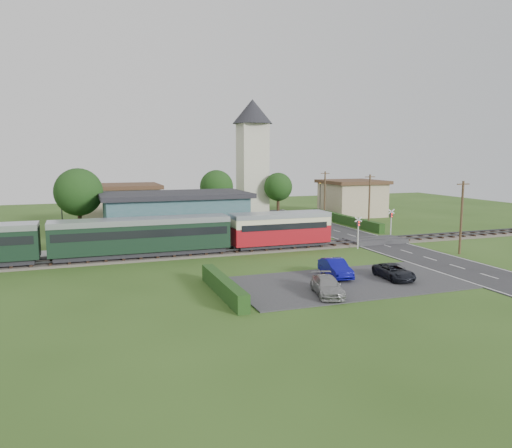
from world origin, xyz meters
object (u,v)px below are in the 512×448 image
object	(u,v)px
house_west	(119,205)
pedestrian_near	(265,233)
pedestrian_far	(135,239)
crossing_signal_far	(391,219)
station_building	(175,216)
crossing_signal_near	(358,228)
car_on_road	(313,219)
car_park_dark	(394,272)
house_east	(352,198)
car_park_blue	(335,268)
equipment_hut	(103,236)
car_park_silver	(327,286)
church_tower	(252,149)
train	(105,237)

from	to	relation	value
house_west	pedestrian_near	distance (m)	24.31
pedestrian_far	crossing_signal_far	bearing A→B (deg)	-88.14
station_building	crossing_signal_near	xyz separation A→B (m)	(16.40, -11.40, -0.55)
car_on_road	car_park_dark	world-z (taller)	car_park_dark
crossing_signal_far	car_park_dark	distance (m)	20.16
house_east	crossing_signal_near	size ratio (longest dim) A/B	2.69
crossing_signal_near	car_park_blue	size ratio (longest dim) A/B	0.79
house_east	crossing_signal_far	bearing A→B (deg)	-108.08
house_east	crossing_signal_near	xyz separation A→B (m)	(-13.60, -24.41, -0.66)
equipment_hut	house_east	bearing A→B (deg)	26.32
car_on_road	car_park_blue	bearing A→B (deg)	144.98
car_park_silver	pedestrian_far	world-z (taller)	pedestrian_far
house_west	pedestrian_near	world-z (taller)	house_west
crossing_signal_near	station_building	bearing A→B (deg)	145.19
crossing_signal_far	pedestrian_near	size ratio (longest dim) A/B	1.98
car_on_road	car_park_dark	bearing A→B (deg)	153.05
car_park_blue	car_park_dark	size ratio (longest dim) A/B	1.04
station_building	car_on_road	distance (m)	21.71
equipment_hut	car_park_silver	distance (m)	23.94
church_tower	crossing_signal_near	world-z (taller)	church_tower
pedestrian_far	car_park_dark	bearing A→B (deg)	-131.73
car_park_silver	car_park_dark	size ratio (longest dim) A/B	1.05
station_building	house_east	bearing A→B (deg)	23.44
pedestrian_near	pedestrian_far	distance (m)	13.34
equipment_hut	train	distance (m)	3.23
crossing_signal_near	crossing_signal_far	distance (m)	8.65
equipment_hut	car_park_blue	size ratio (longest dim) A/B	0.61
house_west	crossing_signal_far	bearing A→B (deg)	-35.77
crossing_signal_near	crossing_signal_far	size ratio (longest dim) A/B	1.00
station_building	car_park_blue	size ratio (longest dim) A/B	3.84
station_building	car_park_blue	world-z (taller)	station_building
house_east	pedestrian_near	xyz separation A→B (m)	(-21.69, -19.28, -1.52)
car_park_blue	car_park_silver	bearing A→B (deg)	-117.97
car_on_road	pedestrian_near	world-z (taller)	pedestrian_near
pedestrian_near	car_park_blue	bearing A→B (deg)	88.10
crossing_signal_far	car_park_dark	size ratio (longest dim) A/B	0.82
pedestrian_near	church_tower	bearing A→B (deg)	-108.70
crossing_signal_far	car_park_blue	distance (m)	21.04
car_park_silver	pedestrian_near	xyz separation A→B (m)	(2.75, 19.22, 0.59)
house_east	car_park_silver	world-z (taller)	house_east
car_park_blue	car_park_dark	bearing A→B (deg)	-21.75
train	pedestrian_far	bearing A→B (deg)	45.58
house_west	car_park_silver	size ratio (longest dim) A/B	2.56
crossing_signal_near	equipment_hut	bearing A→B (deg)	167.06
equipment_hut	car_on_road	distance (m)	31.21
station_building	crossing_signal_far	xyz separation A→B (m)	(23.60, -6.60, -0.55)
car_park_silver	pedestrian_near	size ratio (longest dim) A/B	2.55
house_east	car_park_silver	distance (m)	45.65
church_tower	car_park_blue	world-z (taller)	church_tower
car_on_road	crossing_signal_near	bearing A→B (deg)	155.53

